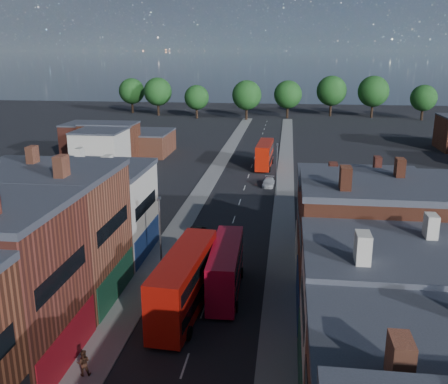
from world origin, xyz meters
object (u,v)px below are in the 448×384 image
(car_3, at_px, (268,182))
(car_2, at_px, (196,234))
(bus_0, at_px, (184,281))
(bus_1, at_px, (226,268))
(bus_2, at_px, (265,154))
(ped_1, at_px, (83,363))

(car_3, bearing_deg, car_2, -104.05)
(bus_0, xyz_separation_m, bus_1, (3.00, 4.01, -0.39))
(car_3, bearing_deg, bus_2, 98.34)
(bus_2, bearing_deg, car_3, -82.13)
(bus_1, relative_size, car_3, 2.39)
(car_2, height_order, car_3, car_3)
(bus_0, bearing_deg, bus_2, 90.14)
(bus_0, height_order, bus_2, bus_0)
(bus_2, height_order, ped_1, bus_2)
(ped_1, bearing_deg, bus_2, -114.57)
(car_2, xyz_separation_m, ped_1, (-2.84, -26.58, 0.45))
(bus_2, bearing_deg, ped_1, -95.62)
(bus_1, xyz_separation_m, ped_1, (-8.08, -13.40, -1.44))
(bus_0, xyz_separation_m, bus_2, (3.95, 55.94, -0.30))
(bus_0, relative_size, car_3, 2.78)
(bus_0, relative_size, bus_1, 1.16)
(bus_0, bearing_deg, car_2, 101.61)
(bus_0, relative_size, bus_2, 1.12)
(car_2, bearing_deg, ped_1, -94.77)
(bus_0, distance_m, car_2, 17.48)
(ped_1, bearing_deg, bus_1, -137.79)
(bus_2, height_order, car_2, bus_2)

